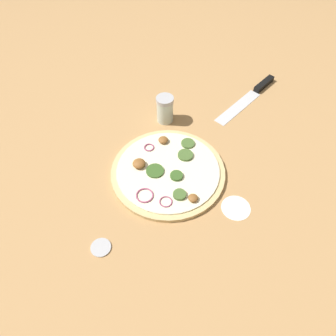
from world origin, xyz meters
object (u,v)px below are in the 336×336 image
Objects in this scene: pizza at (168,171)px; loose_cap at (101,247)px; knife at (255,92)px; spice_jar at (165,109)px.

pizza is 0.26m from loose_cap.
spice_jar is at bearing -23.75° from knife.
loose_cap is at bearing 31.71° from pizza.
pizza is 6.52× the size of loose_cap.
spice_jar is at bearing -110.83° from pizza.
spice_jar is (0.32, 0.00, 0.04)m from knife.
loose_cap is at bearing 48.14° from spice_jar.
pizza is 0.44m from knife.
knife reaches higher than loose_cap.
knife is (-0.39, -0.19, -0.00)m from pizza.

